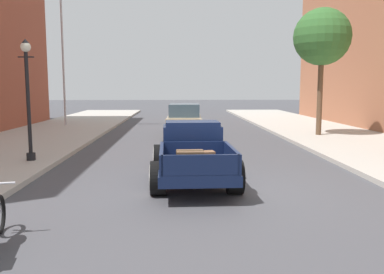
{
  "coord_description": "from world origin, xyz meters",
  "views": [
    {
      "loc": [
        -0.63,
        -9.81,
        2.49
      ],
      "look_at": [
        -0.19,
        2.13,
        1.0
      ],
      "focal_mm": 37.25,
      "sensor_mm": 36.0,
      "label": 1
    }
  ],
  "objects": [
    {
      "name": "ground_plane",
      "position": [
        0.0,
        0.0,
        0.0
      ],
      "size": [
        140.0,
        140.0,
        0.0
      ],
      "primitive_type": "plane",
      "color": "#47474C"
    },
    {
      "name": "hotrod_truck_navy",
      "position": [
        -0.23,
        0.87,
        0.75
      ],
      "size": [
        2.28,
        4.98,
        1.58
      ],
      "color": "#0F1938",
      "rests_on": "ground"
    },
    {
      "name": "car_background_tan",
      "position": [
        -0.28,
        10.79,
        0.77
      ],
      "size": [
        1.97,
        4.35,
        1.65
      ],
      "color": "tan",
      "rests_on": "ground"
    },
    {
      "name": "street_lamp_near",
      "position": [
        -5.38,
        3.06,
        2.39
      ],
      "size": [
        0.5,
        0.32,
        3.85
      ],
      "color": "black",
      "rests_on": "sidewalk_left"
    },
    {
      "name": "flagpole",
      "position": [
        -7.4,
        15.25,
        5.77
      ],
      "size": [
        1.74,
        0.16,
        9.16
      ],
      "color": "#B2B2B7",
      "rests_on": "sidewalk_left"
    },
    {
      "name": "street_tree_second",
      "position": [
        6.39,
        9.64,
        4.89
      ],
      "size": [
        2.75,
        2.75,
        6.15
      ],
      "color": "brown",
      "rests_on": "sidewalk_right"
    }
  ]
}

